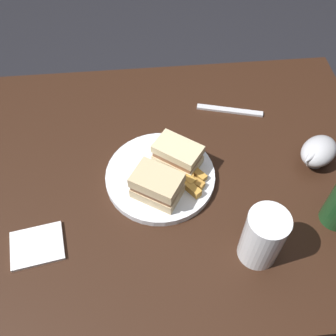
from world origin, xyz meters
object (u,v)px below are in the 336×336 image
(pint_glass, at_px, (262,239))
(gravy_boat, at_px, (318,151))
(napkin, at_px, (37,246))
(fork, at_px, (230,110))
(sandwich_half_left, at_px, (157,185))
(plate, at_px, (160,176))
(sandwich_half_right, at_px, (178,154))

(pint_glass, bearing_deg, gravy_boat, -130.99)
(napkin, distance_m, fork, 0.60)
(gravy_boat, relative_size, fork, 0.71)
(pint_glass, relative_size, gravy_boat, 1.10)
(pint_glass, bearing_deg, sandwich_half_left, -37.98)
(pint_glass, height_order, gravy_boat, pint_glass)
(plate, relative_size, sandwich_half_left, 2.04)
(sandwich_half_left, relative_size, fork, 0.71)
(gravy_boat, distance_m, napkin, 0.68)
(sandwich_half_right, xyz_separation_m, napkin, (0.32, 0.19, -0.04))
(gravy_boat, distance_m, fork, 0.26)
(sandwich_half_left, relative_size, napkin, 1.16)
(plate, height_order, fork, plate)
(plate, xyz_separation_m, pint_glass, (-0.19, 0.21, 0.05))
(plate, height_order, gravy_boat, gravy_boat)
(napkin, relative_size, fork, 0.61)
(plate, bearing_deg, fork, -135.15)
(sandwich_half_right, xyz_separation_m, fork, (-0.16, -0.17, -0.04))
(pint_glass, xyz_separation_m, fork, (-0.02, -0.42, -0.06))
(fork, bearing_deg, sandwich_half_right, 61.97)
(sandwich_half_right, height_order, pint_glass, pint_glass)
(pint_glass, relative_size, napkin, 1.27)
(gravy_boat, height_order, fork, gravy_boat)
(sandwich_half_left, bearing_deg, pint_glass, 142.02)
(sandwich_half_right, bearing_deg, sandwich_half_left, 57.70)
(plate, relative_size, sandwich_half_right, 2.06)
(sandwich_half_left, height_order, pint_glass, pint_glass)
(plate, distance_m, fork, 0.29)
(sandwich_half_right, bearing_deg, napkin, 30.15)
(sandwich_half_right, bearing_deg, gravy_boat, 176.93)
(sandwich_half_right, xyz_separation_m, pint_glass, (-0.14, 0.24, 0.01))
(plate, xyz_separation_m, gravy_boat, (-0.38, -0.02, 0.03))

